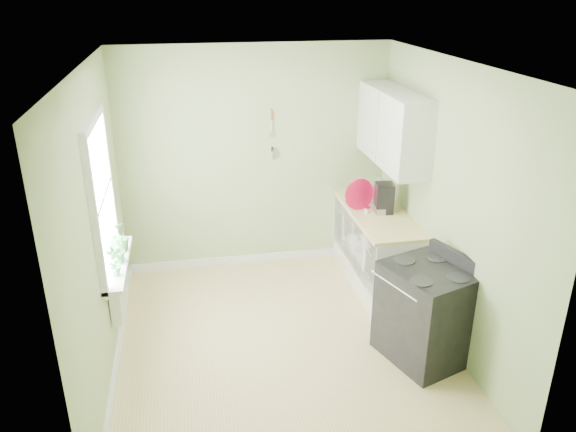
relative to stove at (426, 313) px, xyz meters
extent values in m
cube|color=tan|center=(-1.28, 0.44, -0.48)|extent=(3.20, 3.60, 0.02)
cube|color=white|center=(-1.28, 0.44, 2.24)|extent=(3.20, 3.60, 0.02)
cube|color=#A3B67C|center=(-1.28, 2.25, 0.88)|extent=(3.20, 0.02, 2.70)
cube|color=#A3B67C|center=(-2.89, 0.44, 0.88)|extent=(0.02, 3.60, 2.70)
cube|color=#A3B67C|center=(0.33, 0.44, 0.88)|extent=(0.02, 3.60, 2.70)
cube|color=white|center=(0.02, 1.44, -0.04)|extent=(0.60, 1.60, 0.87)
cube|color=beige|center=(0.01, 1.44, 0.42)|extent=(0.64, 1.60, 0.04)
cube|color=white|center=(0.15, 1.54, 1.38)|extent=(0.35, 1.40, 0.80)
cube|color=white|center=(-2.87, 0.74, 1.08)|extent=(0.02, 1.00, 1.30)
cube|color=white|center=(-2.85, 0.74, 1.76)|extent=(0.06, 1.14, 0.07)
cube|color=white|center=(-2.85, 0.74, 0.39)|extent=(0.06, 1.14, 0.07)
cube|color=white|center=(-2.85, 0.74, 1.08)|extent=(0.04, 1.00, 0.04)
cube|color=white|center=(-2.79, 0.74, 0.41)|extent=(0.18, 1.14, 0.04)
cube|color=white|center=(-2.82, 0.69, 0.08)|extent=(0.12, 0.50, 0.35)
cylinder|color=beige|center=(-1.08, 2.22, 1.41)|extent=(0.02, 0.02, 0.10)
cylinder|color=silver|center=(-1.08, 2.22, 1.29)|extent=(0.01, 0.01, 0.16)
cylinder|color=silver|center=(-1.08, 2.22, 0.95)|extent=(0.01, 0.14, 0.14)
cube|color=black|center=(0.00, 0.00, -0.02)|extent=(0.87, 0.93, 0.90)
cube|color=black|center=(0.00, 0.00, 0.44)|extent=(0.87, 0.93, 0.03)
cube|color=black|center=(0.29, 0.00, 0.51)|extent=(0.31, 0.74, 0.14)
cylinder|color=#B2B2B7|center=(-0.34, 0.00, 0.33)|extent=(0.23, 0.59, 0.02)
cube|color=red|center=(-0.34, 0.10, 0.15)|extent=(0.09, 0.21, 0.38)
cube|color=#B2B2B7|center=(0.04, 1.45, 0.47)|extent=(0.19, 0.28, 0.07)
cube|color=#B2B2B7|center=(0.04, 1.57, 0.60)|extent=(0.11, 0.08, 0.20)
cube|color=#B2B2B7|center=(0.04, 1.47, 0.72)|extent=(0.14, 0.27, 0.09)
sphere|color=#B2B2B7|center=(0.04, 1.57, 0.74)|extent=(0.11, 0.11, 0.11)
cylinder|color=silver|center=(0.04, 1.40, 0.53)|extent=(0.15, 0.15, 0.13)
cylinder|color=silver|center=(-0.23, 1.68, 0.51)|extent=(0.10, 0.10, 0.14)
cone|color=silver|center=(-0.23, 1.68, 0.60)|extent=(0.10, 0.10, 0.04)
cylinder|color=silver|center=(-0.30, 1.68, 0.53)|extent=(0.10, 0.02, 0.07)
cube|color=black|center=(0.06, 1.42, 0.61)|extent=(0.22, 0.24, 0.34)
cylinder|color=black|center=(0.03, 1.42, 0.50)|extent=(0.11, 0.11, 0.12)
cylinder|color=#B30A32|center=(-0.19, 1.55, 0.62)|extent=(0.37, 0.14, 0.36)
cylinder|color=beige|center=(-0.14, 1.41, 0.47)|extent=(0.07, 0.07, 0.07)
cylinder|color=#B30A32|center=(-0.14, 1.41, 0.51)|extent=(0.07, 0.07, 0.01)
imported|color=#326C35|center=(-2.78, 0.46, 0.57)|extent=(0.18, 0.17, 0.28)
imported|color=#326C35|center=(-2.78, 0.71, 0.56)|extent=(0.19, 0.19, 0.27)
imported|color=#326C35|center=(-2.78, 0.97, 0.58)|extent=(0.24, 0.24, 0.31)
camera|label=1|loc=(-2.09, -4.15, 2.85)|focal=35.00mm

